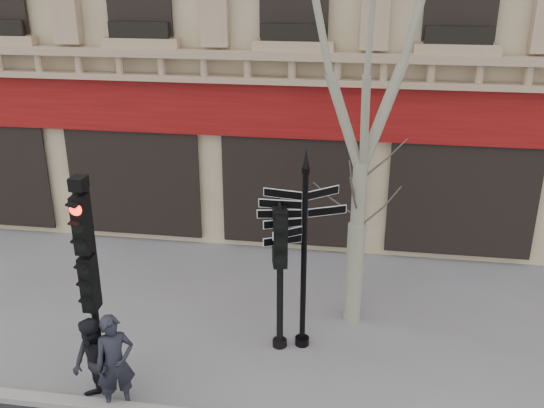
{
  "coord_description": "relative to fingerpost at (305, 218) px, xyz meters",
  "views": [
    {
      "loc": [
        1.64,
        -8.77,
        6.76
      ],
      "look_at": [
        0.18,
        0.6,
        2.96
      ],
      "focal_mm": 40.0,
      "sensor_mm": 36.0,
      "label": 1
    }
  ],
  "objects": [
    {
      "name": "plane_tree",
      "position": [
        0.91,
        1.05,
        3.1
      ],
      "size": [
        3.06,
        3.06,
        8.13
      ],
      "color": "gray",
      "rests_on": "ground"
    },
    {
      "name": "traffic_signal_main",
      "position": [
        -3.25,
        -1.7,
        -0.22
      ],
      "size": [
        0.42,
        0.31,
        3.78
      ],
      "rotation": [
        0.0,
        0.0,
        0.02
      ],
      "color": "black",
      "rests_on": "ground"
    },
    {
      "name": "fingerpost",
      "position": [
        0.0,
        0.0,
        0.0
      ],
      "size": [
        2.0,
        2.0,
        3.88
      ],
      "rotation": [
        0.0,
        0.0,
        0.27
      ],
      "color": "black",
      "rests_on": "ground"
    },
    {
      "name": "pedestrian_b",
      "position": [
        -3.11,
        -2.2,
        -1.81
      ],
      "size": [
        0.98,
        0.95,
        1.6
      ],
      "primitive_type": "imported",
      "rotation": [
        0.0,
        0.0,
        -0.67
      ],
      "color": "black",
      "rests_on": "ground"
    },
    {
      "name": "ground",
      "position": [
        -0.71,
        -0.9,
        -2.61
      ],
      "size": [
        80.0,
        80.0,
        0.0
      ],
      "primitive_type": "plane",
      "color": "slate",
      "rests_on": "ground"
    },
    {
      "name": "pedestrian_a",
      "position": [
        -2.75,
        -2.2,
        -1.75
      ],
      "size": [
        0.74,
        0.69,
        1.71
      ],
      "primitive_type": "imported",
      "rotation": [
        0.0,
        0.0,
        0.61
      ],
      "color": "#20212B",
      "rests_on": "ground"
    },
    {
      "name": "traffic_signal_secondary",
      "position": [
        -0.41,
        -0.11,
        -0.64
      ],
      "size": [
        0.54,
        0.44,
        2.82
      ],
      "rotation": [
        0.0,
        0.0,
        0.24
      ],
      "color": "black",
      "rests_on": "ground"
    }
  ]
}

